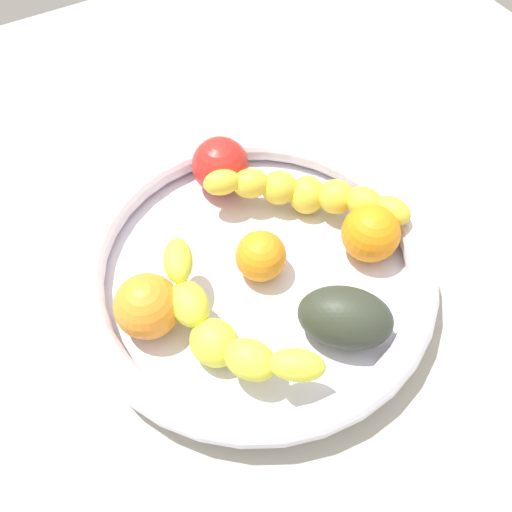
# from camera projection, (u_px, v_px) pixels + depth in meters

# --- Properties ---
(kitchen_counter) EXTENTS (1.20, 1.20, 0.03)m
(kitchen_counter) POSITION_uv_depth(u_px,v_px,m) (256.00, 289.00, 0.59)
(kitchen_counter) COLOR #ACA89A
(kitchen_counter) RESTS_ON ground
(fruit_bowl) EXTENTS (0.36, 0.36, 0.05)m
(fruit_bowl) POSITION_uv_depth(u_px,v_px,m) (256.00, 269.00, 0.55)
(fruit_bowl) COLOR silver
(fruit_bowl) RESTS_ON kitchen_counter
(banana_draped_left) EXTENTS (0.18, 0.16, 0.06)m
(banana_draped_left) POSITION_uv_depth(u_px,v_px,m) (307.00, 194.00, 0.58)
(banana_draped_left) COLOR yellow
(banana_draped_left) RESTS_ON fruit_bowl
(banana_draped_right) EXTENTS (0.10, 0.20, 0.06)m
(banana_draped_right) POSITION_uv_depth(u_px,v_px,m) (221.00, 329.00, 0.48)
(banana_draped_right) COLOR yellow
(banana_draped_right) RESTS_ON fruit_bowl
(orange_front) EXTENTS (0.06, 0.06, 0.06)m
(orange_front) POSITION_uv_depth(u_px,v_px,m) (147.00, 306.00, 0.50)
(orange_front) COLOR orange
(orange_front) RESTS_ON fruit_bowl
(orange_mid_left) EXTENTS (0.05, 0.05, 0.05)m
(orange_mid_left) POSITION_uv_depth(u_px,v_px,m) (260.00, 255.00, 0.54)
(orange_mid_left) COLOR orange
(orange_mid_left) RESTS_ON fruit_bowl
(orange_mid_right) EXTENTS (0.06, 0.06, 0.06)m
(orange_mid_right) POSITION_uv_depth(u_px,v_px,m) (371.00, 233.00, 0.55)
(orange_mid_right) COLOR orange
(orange_mid_right) RESTS_ON fruit_bowl
(tomato_red) EXTENTS (0.06, 0.06, 0.06)m
(tomato_red) POSITION_uv_depth(u_px,v_px,m) (220.00, 165.00, 0.60)
(tomato_red) COLOR red
(tomato_red) RESTS_ON fruit_bowl
(avocado_dark) EXTENTS (0.11, 0.10, 0.06)m
(avocado_dark) POSITION_uv_depth(u_px,v_px,m) (345.00, 318.00, 0.50)
(avocado_dark) COLOR #2F3629
(avocado_dark) RESTS_ON fruit_bowl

